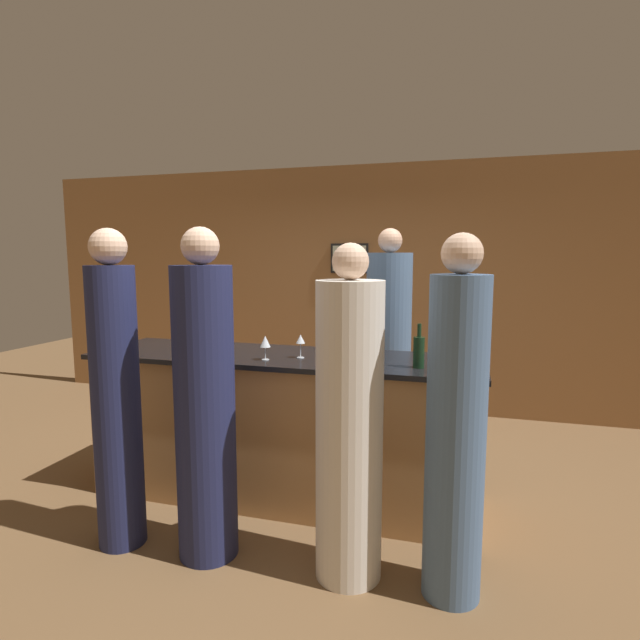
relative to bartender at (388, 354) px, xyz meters
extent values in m
plane|color=brown|center=(-0.63, -0.93, -0.93)|extent=(14.00, 14.00, 0.00)
cube|color=olive|center=(-0.63, 1.46, 0.47)|extent=(8.00, 0.06, 2.80)
cube|color=black|center=(-0.67, 1.41, 0.82)|extent=(0.44, 0.02, 0.34)
cube|color=#B7C6B2|center=(-0.67, 1.40, 0.82)|extent=(0.39, 0.00, 0.29)
cube|color=#B27F4C|center=(-0.63, -0.93, -0.42)|extent=(2.75, 0.72, 1.03)
cube|color=black|center=(-0.63, -0.93, 0.12)|extent=(2.81, 0.78, 0.04)
cylinder|color=#4C6B93|center=(0.00, 0.00, -0.03)|extent=(0.39, 0.39, 1.80)
sphere|color=tan|center=(0.00, 0.00, 0.97)|extent=(0.21, 0.21, 0.21)
cylinder|color=#1E234C|center=(-1.39, -1.78, -0.07)|extent=(0.28, 0.28, 1.72)
sphere|color=beige|center=(-1.39, -1.78, 0.90)|extent=(0.22, 0.22, 0.22)
cylinder|color=#1E234C|center=(-0.81, -1.74, -0.07)|extent=(0.35, 0.35, 1.72)
sphere|color=beige|center=(-0.81, -1.74, 0.90)|extent=(0.21, 0.21, 0.21)
cylinder|color=#4C6B93|center=(0.59, -1.72, -0.09)|extent=(0.30, 0.30, 1.68)
sphere|color=beige|center=(0.59, -1.72, 0.85)|extent=(0.20, 0.20, 0.20)
cylinder|color=silver|center=(0.04, -1.70, -0.11)|extent=(0.37, 0.37, 1.65)
sphere|color=beige|center=(0.04, -1.70, 0.81)|extent=(0.19, 0.19, 0.19)
cylinder|color=black|center=(-0.95, -1.18, 0.24)|extent=(0.07, 0.07, 0.20)
cylinder|color=black|center=(-0.95, -1.18, 0.37)|extent=(0.03, 0.03, 0.07)
cylinder|color=black|center=(0.35, -1.08, 0.23)|extent=(0.07, 0.07, 0.20)
cylinder|color=black|center=(0.35, -1.08, 0.38)|extent=(0.03, 0.03, 0.09)
cylinder|color=black|center=(0.00, -1.22, 0.23)|extent=(0.07, 0.07, 0.19)
cylinder|color=black|center=(0.00, -1.22, 0.37)|extent=(0.03, 0.03, 0.08)
cylinder|color=silver|center=(-1.11, -1.26, 0.14)|extent=(0.05, 0.05, 0.00)
cylinder|color=silver|center=(-1.11, -1.26, 0.18)|extent=(0.01, 0.01, 0.08)
cone|color=silver|center=(-1.11, -1.26, 0.25)|extent=(0.07, 0.07, 0.07)
cylinder|color=silver|center=(-0.47, -1.00, 0.14)|extent=(0.05, 0.05, 0.00)
cylinder|color=silver|center=(-0.47, -1.00, 0.19)|extent=(0.01, 0.01, 0.10)
cone|color=silver|center=(-0.47, -1.00, 0.27)|extent=(0.06, 0.06, 0.06)
cylinder|color=silver|center=(0.59, -1.13, 0.14)|extent=(0.05, 0.05, 0.00)
cylinder|color=silver|center=(0.59, -1.13, 0.19)|extent=(0.01, 0.01, 0.10)
cone|color=silver|center=(0.59, -1.13, 0.27)|extent=(0.06, 0.06, 0.06)
cylinder|color=silver|center=(-0.68, -1.13, 0.14)|extent=(0.05, 0.05, 0.00)
cylinder|color=silver|center=(-0.68, -1.13, 0.18)|extent=(0.01, 0.01, 0.09)
cone|color=silver|center=(-0.68, -1.13, 0.26)|extent=(0.07, 0.07, 0.08)
cylinder|color=silver|center=(-1.87, -1.25, 0.14)|extent=(0.05, 0.05, 0.00)
cylinder|color=silver|center=(-1.87, -1.25, 0.18)|extent=(0.01, 0.01, 0.08)
cone|color=silver|center=(-1.87, -1.25, 0.26)|extent=(0.08, 0.08, 0.08)
camera|label=1|loc=(0.60, -4.25, 0.84)|focal=28.00mm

